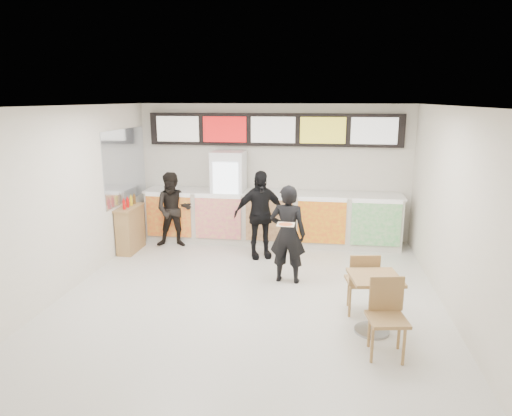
% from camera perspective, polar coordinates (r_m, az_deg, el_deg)
% --- Properties ---
extents(floor, '(7.00, 7.00, 0.00)m').
position_cam_1_polar(floor, '(7.28, -1.00, -11.73)').
color(floor, beige).
rests_on(floor, ground).
extents(ceiling, '(7.00, 7.00, 0.00)m').
position_cam_1_polar(ceiling, '(6.58, -1.11, 12.61)').
color(ceiling, white).
rests_on(ceiling, wall_back).
extents(wall_back, '(6.00, 0.00, 6.00)m').
position_cam_1_polar(wall_back, '(10.18, 2.18, 4.45)').
color(wall_back, silver).
rests_on(wall_back, floor).
extents(wall_left, '(0.00, 7.00, 7.00)m').
position_cam_1_polar(wall_left, '(7.84, -23.24, 0.59)').
color(wall_left, silver).
rests_on(wall_left, floor).
extents(wall_right, '(0.00, 7.00, 7.00)m').
position_cam_1_polar(wall_right, '(6.96, 24.12, -1.02)').
color(wall_right, silver).
rests_on(wall_right, floor).
extents(service_counter, '(5.56, 0.77, 1.14)m').
position_cam_1_polar(service_counter, '(9.97, 1.88, -1.19)').
color(service_counter, silver).
rests_on(service_counter, floor).
extents(menu_board, '(5.50, 0.14, 0.70)m').
position_cam_1_polar(menu_board, '(9.99, 2.17, 9.76)').
color(menu_board, black).
rests_on(menu_board, wall_back).
extents(drinks_fridge, '(0.70, 0.67, 2.00)m').
position_cam_1_polar(drinks_fridge, '(10.04, -3.41, 1.40)').
color(drinks_fridge, white).
rests_on(drinks_fridge, floor).
extents(mirror_panel, '(0.01, 2.00, 1.50)m').
position_cam_1_polar(mirror_panel, '(9.92, -16.00, 5.16)').
color(mirror_panel, '#B2B7BF').
rests_on(mirror_panel, wall_left).
extents(customer_main, '(0.66, 0.46, 1.71)m').
position_cam_1_polar(customer_main, '(7.80, 3.98, -3.28)').
color(customer_main, black).
rests_on(customer_main, floor).
extents(customer_left, '(0.88, 0.74, 1.61)m').
position_cam_1_polar(customer_left, '(9.84, -10.28, -0.23)').
color(customer_left, black).
rests_on(customer_left, floor).
extents(customer_mid, '(1.11, 0.77, 1.76)m').
position_cam_1_polar(customer_mid, '(8.99, 0.45, -0.82)').
color(customer_mid, black).
rests_on(customer_mid, floor).
extents(pizza_slice, '(0.36, 0.36, 0.02)m').
position_cam_1_polar(pizza_slice, '(7.29, 3.74, -2.01)').
color(pizza_slice, beige).
rests_on(pizza_slice, customer_main).
extents(cafe_table, '(0.75, 1.70, 0.96)m').
position_cam_1_polar(cafe_table, '(6.41, 14.55, -10.30)').
color(cafe_table, tan).
rests_on(cafe_table, floor).
extents(condiment_ledge, '(0.34, 0.85, 1.13)m').
position_cam_1_polar(condiment_ledge, '(9.81, -15.42, -2.48)').
color(condiment_ledge, tan).
rests_on(condiment_ledge, floor).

